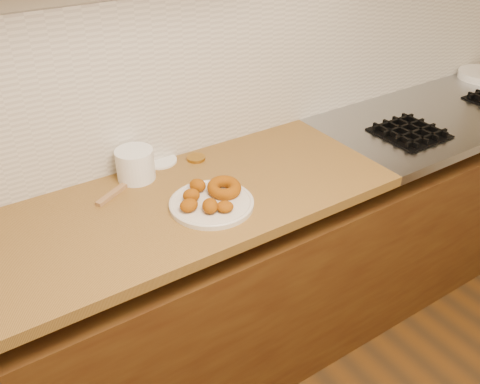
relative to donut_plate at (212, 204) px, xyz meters
name	(u,v)px	position (x,y,z in m)	size (l,w,h in m)	color
wall_back	(194,34)	(0.18, 0.40, 0.44)	(4.00, 0.02, 2.70)	#C2B594
base_cabinet	(241,284)	(0.18, 0.09, -0.52)	(3.60, 0.60, 0.77)	#513212
butcher_block	(64,245)	(-0.47, 0.09, -0.03)	(2.30, 0.62, 0.04)	olive
stovetop	(446,113)	(1.33, 0.09, -0.03)	(1.30, 0.62, 0.04)	#9EA0A5
backsplash	(197,75)	(0.18, 0.39, 0.29)	(3.60, 0.02, 0.60)	beige
burner_grates	(458,114)	(1.30, 0.01, 0.00)	(0.91, 0.26, 0.03)	black
donut_plate	(212,204)	(0.00, 0.00, 0.00)	(0.28, 0.28, 0.02)	beige
ring_donut	(224,188)	(0.06, 0.02, 0.03)	(0.12, 0.12, 0.04)	#884400
fried_dough_chunks	(202,200)	(-0.04, 0.00, 0.03)	(0.17, 0.23, 0.05)	#884400
plastic_tub	(135,164)	(-0.14, 0.30, 0.05)	(0.14, 0.14, 0.11)	white
tub_lid	(160,161)	(-0.01, 0.37, 0.00)	(0.13, 0.13, 0.01)	white
brass_jar_lid	(196,158)	(0.11, 0.31, 0.00)	(0.07, 0.07, 0.01)	#AD7D29
wooden_utensil	(115,192)	(-0.24, 0.25, 0.00)	(0.18, 0.02, 0.01)	#966B42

